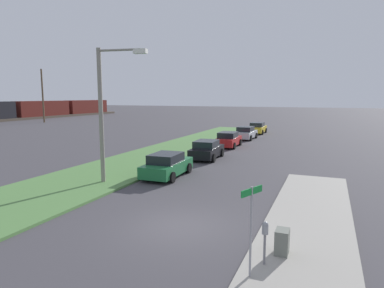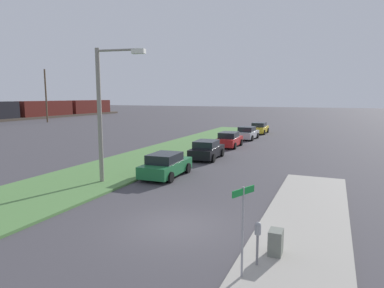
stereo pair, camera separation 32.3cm
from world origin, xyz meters
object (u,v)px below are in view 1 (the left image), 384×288
parked_car_silver (246,133)px  parked_car_red (228,140)px  parked_car_green (167,165)px  streetlight (106,106)px  utility_box (282,244)px  parked_car_yellow (257,128)px  street_sign (251,220)px  parked_car_black (207,150)px  parking_meter (265,234)px  distant_utility_pole (43,96)px

parked_car_silver → parked_car_red: bearing=179.2°
parked_car_green → parked_car_silver: bearing=-2.7°
parked_car_green → streetlight: streetlight is taller
utility_box → streetlight: (5.38, 10.23, 3.94)m
parked_car_yellow → parked_car_silver: bearing=179.3°
street_sign → streetlight: 12.22m
parked_car_black → street_sign: (-16.51, -7.14, 0.99)m
parked_car_yellow → streetlight: (-29.46, 2.50, 3.67)m
streetlight → parked_car_green: bearing=-38.7°
parked_car_red → streetlight: 16.80m
parking_meter → parked_car_green: bearing=40.0°
parking_meter → parked_car_silver: bearing=14.2°
parking_meter → street_sign: (-0.79, 0.24, 0.65)m
parked_car_silver → distant_utility_pole: size_ratio=0.43×
parked_car_black → parked_car_yellow: (20.00, -0.03, 0.00)m
parked_car_green → streetlight: 5.15m
parked_car_silver → parking_meter: 30.00m
utility_box → streetlight: size_ratio=0.12×
parked_car_green → distant_utility_pole: size_ratio=0.44×
street_sign → distant_utility_pole: bearing=50.3°
parked_car_green → distant_utility_pole: bearing=51.4°
parking_meter → parked_car_black: bearing=25.2°
parked_car_red → parked_car_yellow: same height
parked_car_red → utility_box: size_ratio=4.85×
parked_car_black → parking_meter: size_ratio=3.11×
parked_car_red → parked_car_green: bearing=177.9°
parked_car_silver → street_sign: street_sign is taller
distant_utility_pole → parked_car_yellow: bearing=-95.4°
parked_car_silver → street_sign: 30.72m
parked_car_red → parked_car_yellow: size_ratio=1.01×
utility_box → street_sign: size_ratio=0.35×
parked_car_green → parked_car_red: 13.42m
parked_car_green → distant_utility_pole: distant_utility_pole is taller
parked_car_silver → parked_car_yellow: (6.65, -0.02, 0.00)m
parked_car_green → parked_car_black: same height
parked_car_red → parked_car_black: bearing=179.6°
parked_car_green → distant_utility_pole: 51.50m
parked_car_black → utility_box: (-14.84, -7.76, -0.27)m
parked_car_yellow → parked_car_red: bearing=178.4°
utility_box → streetlight: 12.21m
distant_utility_pole → parked_car_black: bearing=-120.0°
parked_car_red → parked_car_silver: size_ratio=1.01×
parking_meter → streetlight: bearing=57.6°
parking_meter → utility_box: parking_meter is taller
parked_car_black → distant_utility_pole: (23.90, 41.45, 4.28)m
parked_car_green → parked_car_yellow: bearing=-2.6°
parked_car_black → parked_car_yellow: bearing=-3.5°
parking_meter → utility_box: bearing=-23.3°
parked_car_black → parked_car_yellow: same height
parked_car_yellow → streetlight: size_ratio=0.58×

